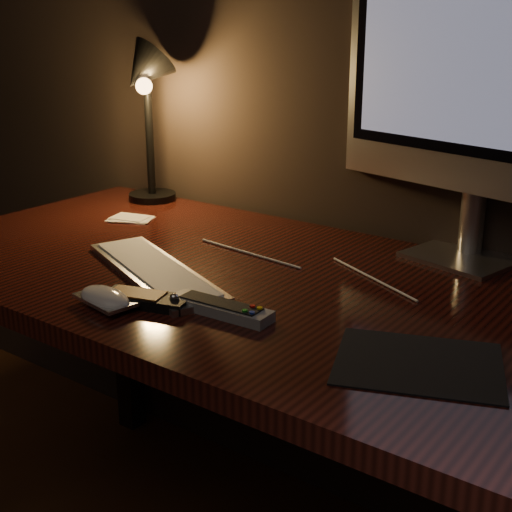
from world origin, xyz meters
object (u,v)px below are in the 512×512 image
Objects in this scene: mouse at (105,301)px; media_remote at (147,299)px; desk_lamp at (145,94)px; monitor at (480,66)px; keyboard at (155,270)px; tv_remote at (221,308)px; desk at (288,329)px.

media_remote is (0.05, 0.05, -0.00)m from mouse.
media_remote is 0.75m from desk_lamp.
monitor is 0.72m from keyboard.
keyboard is at bearing 158.70° from tv_remote.
mouse is 0.28× the size of desk_lamp.
desk_lamp reaches higher than tv_remote.
desk_lamp reaches higher than mouse.
tv_remote is (0.03, -0.25, 0.14)m from desk.
tv_remote is at bearing -100.64° from monitor.
keyboard is 2.23× the size of tv_remote.
mouse is 0.20m from tv_remote.
desk_lamp is (-0.48, 0.50, 0.28)m from media_remote.
mouse is at bearing -58.79° from desk_lamp.
tv_remote is at bearing 37.08° from mouse.
keyboard is at bearing 114.52° from mouse.
mouse is (-0.15, -0.34, 0.14)m from desk.
media_remote is at bearing -28.42° from keyboard.
mouse is 0.72× the size of media_remote.
monitor is at bearing 63.60° from tv_remote.
keyboard is 0.17m from mouse.
desk is 0.29m from tv_remote.
keyboard is at bearing -122.85° from monitor.
tv_remote is 0.81m from desk_lamp.
keyboard reaches higher than desk.
desk is at bearing -26.69° from desk_lamp.
monitor reaches higher than desk_lamp.
keyboard is 0.24m from tv_remote.
mouse is at bearing -52.28° from keyboard.
desk is 9.86× the size of media_remote.
mouse is at bearing -154.13° from media_remote.
mouse is at bearing -155.52° from tv_remote.
monitor reaches higher than desk.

